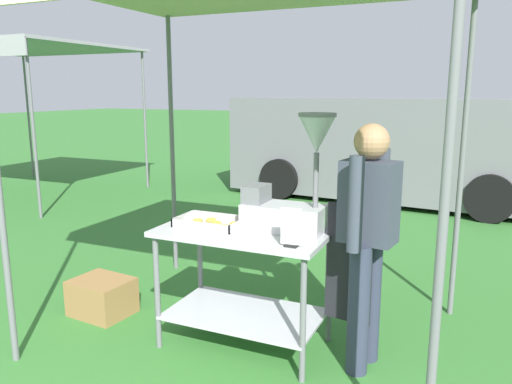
{
  "coord_description": "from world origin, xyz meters",
  "views": [
    {
      "loc": [
        1.39,
        -1.72,
        1.8
      ],
      "look_at": [
        -0.05,
        1.51,
        1.09
      ],
      "focal_mm": 35.16,
      "sensor_mm": 36.0,
      "label": 1
    }
  ],
  "objects_px": {
    "donut_cart": "(244,262)",
    "van_grey": "(391,147)",
    "neighbour_tent": "(22,51)",
    "menu_sign": "(291,230)",
    "supply_crate": "(102,297)",
    "donut_tray": "(211,224)",
    "vendor": "(367,235)",
    "donut_fryer": "(292,190)"
  },
  "relations": [
    {
      "from": "donut_fryer",
      "to": "van_grey",
      "type": "relative_size",
      "value": 0.15
    },
    {
      "from": "neighbour_tent",
      "to": "vendor",
      "type": "bearing_deg",
      "value": -26.55
    },
    {
      "from": "donut_cart",
      "to": "supply_crate",
      "type": "height_order",
      "value": "donut_cart"
    },
    {
      "from": "menu_sign",
      "to": "vendor",
      "type": "height_order",
      "value": "vendor"
    },
    {
      "from": "menu_sign",
      "to": "neighbour_tent",
      "type": "bearing_deg",
      "value": 149.85
    },
    {
      "from": "donut_tray",
      "to": "menu_sign",
      "type": "height_order",
      "value": "menu_sign"
    },
    {
      "from": "donut_tray",
      "to": "menu_sign",
      "type": "distance_m",
      "value": 0.7
    },
    {
      "from": "donut_tray",
      "to": "supply_crate",
      "type": "relative_size",
      "value": 0.93
    },
    {
      "from": "van_grey",
      "to": "neighbour_tent",
      "type": "xyz_separation_m",
      "value": [
        -5.83,
        -2.26,
        1.59
      ]
    },
    {
      "from": "van_grey",
      "to": "menu_sign",
      "type": "bearing_deg",
      "value": -86.55
    },
    {
      "from": "menu_sign",
      "to": "van_grey",
      "type": "relative_size",
      "value": 0.05
    },
    {
      "from": "van_grey",
      "to": "supply_crate",
      "type": "bearing_deg",
      "value": -103.62
    },
    {
      "from": "vendor",
      "to": "neighbour_tent",
      "type": "height_order",
      "value": "neighbour_tent"
    },
    {
      "from": "menu_sign",
      "to": "vendor",
      "type": "bearing_deg",
      "value": 37.06
    },
    {
      "from": "vendor",
      "to": "supply_crate",
      "type": "relative_size",
      "value": 3.26
    },
    {
      "from": "vendor",
      "to": "van_grey",
      "type": "height_order",
      "value": "van_grey"
    },
    {
      "from": "van_grey",
      "to": "donut_tray",
      "type": "bearing_deg",
      "value": -93.18
    },
    {
      "from": "menu_sign",
      "to": "neighbour_tent",
      "type": "xyz_separation_m",
      "value": [
        -6.18,
        3.59,
        1.5
      ]
    },
    {
      "from": "neighbour_tent",
      "to": "menu_sign",
      "type": "bearing_deg",
      "value": -30.15
    },
    {
      "from": "donut_fryer",
      "to": "neighbour_tent",
      "type": "distance_m",
      "value": 7.01
    },
    {
      "from": "donut_cart",
      "to": "donut_tray",
      "type": "relative_size",
      "value": 2.57
    },
    {
      "from": "donut_fryer",
      "to": "van_grey",
      "type": "bearing_deg",
      "value": 92.39
    },
    {
      "from": "supply_crate",
      "to": "neighbour_tent",
      "type": "relative_size",
      "value": 0.16
    },
    {
      "from": "van_grey",
      "to": "neighbour_tent",
      "type": "bearing_deg",
      "value": -158.82
    },
    {
      "from": "menu_sign",
      "to": "van_grey",
      "type": "height_order",
      "value": "van_grey"
    },
    {
      "from": "menu_sign",
      "to": "van_grey",
      "type": "xyz_separation_m",
      "value": [
        -0.35,
        5.85,
        -0.09
      ]
    },
    {
      "from": "neighbour_tent",
      "to": "van_grey",
      "type": "bearing_deg",
      "value": 21.18
    },
    {
      "from": "donut_tray",
      "to": "neighbour_tent",
      "type": "height_order",
      "value": "neighbour_tent"
    },
    {
      "from": "donut_fryer",
      "to": "supply_crate",
      "type": "bearing_deg",
      "value": -175.75
    },
    {
      "from": "donut_cart",
      "to": "vendor",
      "type": "bearing_deg",
      "value": 3.7
    },
    {
      "from": "menu_sign",
      "to": "donut_tray",
      "type": "bearing_deg",
      "value": 163.64
    },
    {
      "from": "donut_cart",
      "to": "van_grey",
      "type": "xyz_separation_m",
      "value": [
        0.08,
        5.6,
        0.26
      ]
    },
    {
      "from": "donut_cart",
      "to": "donut_fryer",
      "type": "bearing_deg",
      "value": 15.84
    },
    {
      "from": "donut_fryer",
      "to": "vendor",
      "type": "bearing_deg",
      "value": -3.83
    },
    {
      "from": "donut_cart",
      "to": "menu_sign",
      "type": "height_order",
      "value": "menu_sign"
    },
    {
      "from": "donut_cart",
      "to": "neighbour_tent",
      "type": "distance_m",
      "value": 6.9
    },
    {
      "from": "donut_cart",
      "to": "van_grey",
      "type": "bearing_deg",
      "value": 89.15
    },
    {
      "from": "donut_tray",
      "to": "supply_crate",
      "type": "height_order",
      "value": "donut_tray"
    },
    {
      "from": "donut_tray",
      "to": "vendor",
      "type": "distance_m",
      "value": 1.07
    },
    {
      "from": "vendor",
      "to": "menu_sign",
      "type": "bearing_deg",
      "value": -142.94
    },
    {
      "from": "donut_tray",
      "to": "van_grey",
      "type": "bearing_deg",
      "value": 86.82
    },
    {
      "from": "donut_cart",
      "to": "menu_sign",
      "type": "relative_size",
      "value": 4.81
    }
  ]
}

